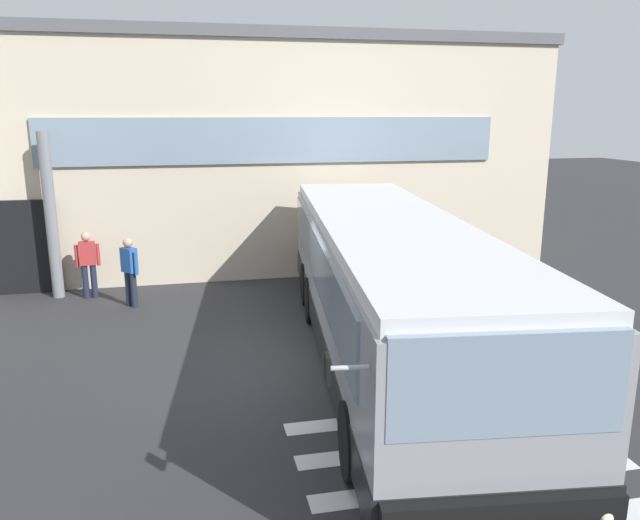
{
  "coord_description": "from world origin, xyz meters",
  "views": [
    {
      "loc": [
        -1.43,
        -10.46,
        4.54
      ],
      "look_at": [
        1.24,
        1.8,
        1.5
      ],
      "focal_mm": 34.41,
      "sensor_mm": 36.0,
      "label": 1
    }
  ],
  "objects_px": {
    "bus_main_foreground": "(388,292)",
    "entry_support_column": "(51,217)",
    "passenger_by_doorway": "(130,269)",
    "passenger_near_column": "(88,260)"
  },
  "relations": [
    {
      "from": "bus_main_foreground",
      "to": "passenger_by_doorway",
      "type": "distance_m",
      "value": 6.64
    },
    {
      "from": "entry_support_column",
      "to": "passenger_by_doorway",
      "type": "height_order",
      "value": "entry_support_column"
    },
    {
      "from": "entry_support_column",
      "to": "bus_main_foreground",
      "type": "relative_size",
      "value": 0.35
    },
    {
      "from": "entry_support_column",
      "to": "passenger_near_column",
      "type": "relative_size",
      "value": 2.45
    },
    {
      "from": "bus_main_foreground",
      "to": "passenger_by_doorway",
      "type": "height_order",
      "value": "bus_main_foreground"
    },
    {
      "from": "bus_main_foreground",
      "to": "entry_support_column",
      "type": "bearing_deg",
      "value": 140.3
    },
    {
      "from": "entry_support_column",
      "to": "passenger_by_doorway",
      "type": "distance_m",
      "value": 2.48
    },
    {
      "from": "passenger_by_doorway",
      "to": "bus_main_foreground",
      "type": "bearing_deg",
      "value": -42.13
    },
    {
      "from": "entry_support_column",
      "to": "passenger_by_doorway",
      "type": "relative_size",
      "value": 2.45
    },
    {
      "from": "passenger_near_column",
      "to": "passenger_by_doorway",
      "type": "height_order",
      "value": "same"
    }
  ]
}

